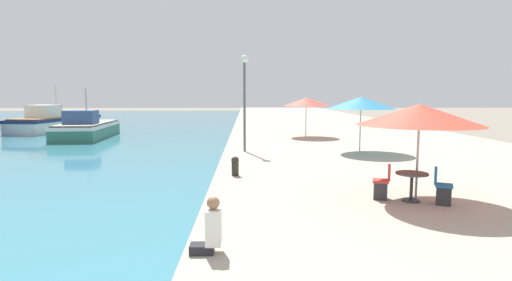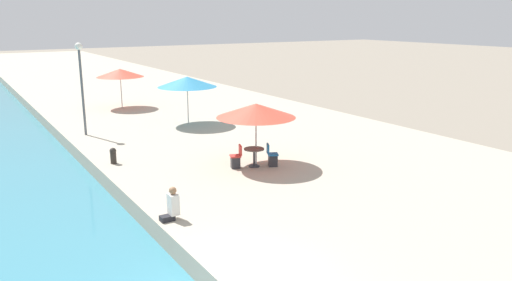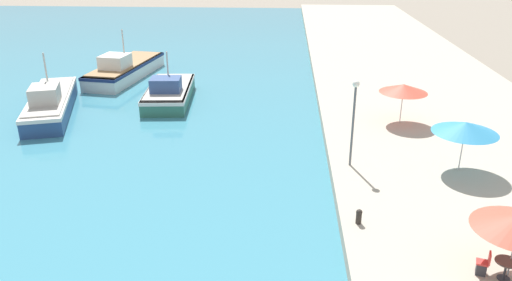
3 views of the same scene
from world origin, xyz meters
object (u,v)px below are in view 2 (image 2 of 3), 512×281
at_px(mooring_bollard, 113,155).
at_px(lamppost, 81,73).
at_px(cafe_umbrella_white, 187,82).
at_px(cafe_chair_left, 236,160).
at_px(cafe_chair_right, 272,158).
at_px(cafe_table, 254,154).
at_px(person_at_quay, 172,205).
at_px(cafe_umbrella_pink, 256,110).
at_px(cafe_umbrella_striped, 120,73).

xyz_separation_m(mooring_bollard, lamppost, (0.29, 5.75, 2.74)).
relative_size(cafe_umbrella_white, cafe_chair_left, 3.54).
relative_size(cafe_chair_right, lamppost, 0.20).
distance_m(cafe_table, person_at_quay, 5.81).
xyz_separation_m(cafe_umbrella_pink, cafe_chair_right, (0.46, -0.48, -1.88)).
xyz_separation_m(cafe_table, cafe_chair_left, (-0.68, 0.24, -0.21)).
relative_size(cafe_umbrella_white, cafe_table, 4.02).
distance_m(cafe_umbrella_striped, lamppost, 7.81).
height_order(cafe_umbrella_pink, mooring_bollard, cafe_umbrella_pink).
relative_size(cafe_umbrella_white, mooring_bollard, 4.92).
distance_m(cafe_umbrella_white, person_at_quay, 13.62).
relative_size(cafe_umbrella_pink, cafe_umbrella_white, 0.97).
bearing_deg(person_at_quay, cafe_chair_left, 40.17).
height_order(cafe_umbrella_striped, cafe_table, cafe_umbrella_striped).
relative_size(cafe_table, mooring_bollard, 1.22).
bearing_deg(mooring_bollard, person_at_quay, -91.94).
xyz_separation_m(person_at_quay, lamppost, (0.52, 12.37, 2.65)).
relative_size(cafe_umbrella_pink, person_at_quay, 3.13).
distance_m(cafe_umbrella_white, cafe_chair_left, 9.02).
height_order(cafe_table, person_at_quay, person_at_quay).
bearing_deg(person_at_quay, mooring_bollard, 88.06).
xyz_separation_m(cafe_chair_left, person_at_quay, (-4.13, -3.49, 0.11)).
xyz_separation_m(cafe_umbrella_white, mooring_bollard, (-5.77, -5.46, -1.98)).
relative_size(cafe_umbrella_pink, cafe_chair_left, 3.43).
distance_m(cafe_umbrella_white, cafe_table, 9.09).
bearing_deg(person_at_quay, cafe_umbrella_white, 63.61).
bearing_deg(cafe_umbrella_striped, person_at_quay, -103.15).
bearing_deg(cafe_umbrella_pink, mooring_bollard, 146.30).
bearing_deg(person_at_quay, cafe_chair_right, 28.30).
xyz_separation_m(cafe_table, lamppost, (-4.30, 9.12, 2.56)).
relative_size(cafe_umbrella_pink, lamppost, 0.69).
distance_m(cafe_umbrella_pink, cafe_chair_left, 2.08).
xyz_separation_m(cafe_umbrella_white, cafe_chair_left, (-1.86, -8.59, -2.01)).
distance_m(cafe_umbrella_striped, person_at_quay, 19.66).
bearing_deg(cafe_chair_left, cafe_umbrella_white, 6.78).
distance_m(cafe_umbrella_white, lamppost, 5.54).
height_order(cafe_umbrella_pink, cafe_chair_left, cafe_umbrella_pink).
bearing_deg(cafe_table, cafe_chair_left, 160.98).
distance_m(cafe_umbrella_white, cafe_umbrella_striped, 7.15).
distance_m(cafe_umbrella_pink, cafe_chair_right, 2.00).
bearing_deg(cafe_chair_left, cafe_chair_right, -92.97).
bearing_deg(person_at_quay, cafe_umbrella_striped, 76.85).
height_order(cafe_umbrella_pink, lamppost, lamppost).
relative_size(cafe_chair_right, mooring_bollard, 1.39).
distance_m(cafe_umbrella_white, mooring_bollard, 8.19).
bearing_deg(mooring_bollard, cafe_umbrella_pink, -33.70).
bearing_deg(mooring_bollard, lamppost, 87.08).
height_order(cafe_umbrella_white, person_at_quay, cafe_umbrella_white).
bearing_deg(cafe_umbrella_striped, cafe_umbrella_pink, -87.94).
bearing_deg(cafe_table, lamppost, 115.24).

